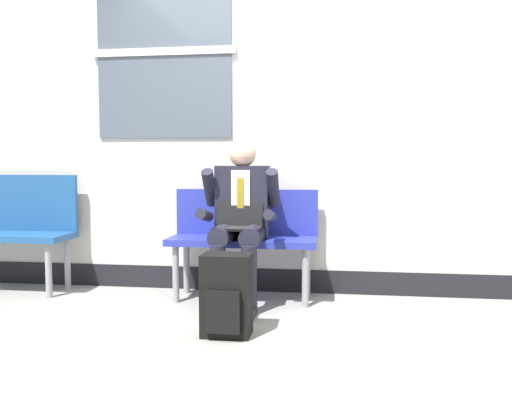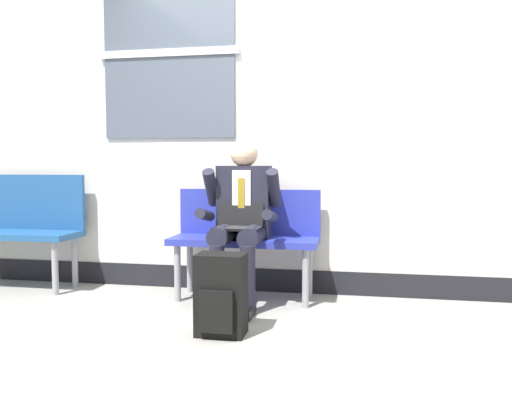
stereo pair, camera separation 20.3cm
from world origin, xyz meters
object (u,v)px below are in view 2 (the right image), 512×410
at_px(bench_with_person, 246,233).
at_px(backpack, 221,295).
at_px(bench_empty, 23,223).
at_px(person_seated, 241,217).

relative_size(bench_with_person, backpack, 2.27).
bearing_deg(bench_empty, person_seated, -5.95).
height_order(bench_empty, backpack, bench_empty).
height_order(bench_empty, person_seated, person_seated).
height_order(bench_with_person, person_seated, person_seated).
height_order(person_seated, backpack, person_seated).
xyz_separation_m(bench_with_person, backpack, (0.04, -0.93, -0.26)).
bearing_deg(bench_with_person, bench_empty, 179.69).
relative_size(person_seated, backpack, 2.46).
distance_m(bench_empty, backpack, 2.22).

